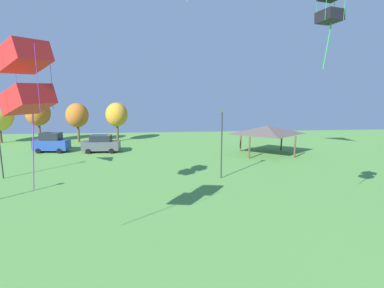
{
  "coord_description": "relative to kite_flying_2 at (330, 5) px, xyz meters",
  "views": [
    {
      "loc": [
        0.21,
        3.55,
        8.07
      ],
      "look_at": [
        1.25,
        15.29,
        5.9
      ],
      "focal_mm": 28.0,
      "sensor_mm": 36.0,
      "label": 1
    }
  ],
  "objects": [
    {
      "name": "kite_flying_7",
      "position": [
        5.74,
        16.4,
        3.76
      ],
      "size": [
        4.34,
        4.3,
        0.09
      ],
      "color": "green"
    },
    {
      "name": "kite_flying_5",
      "position": [
        -13.49,
        -0.45,
        -3.35
      ],
      "size": [
        2.41,
        2.36,
        6.59
      ],
      "color": "red"
    },
    {
      "name": "treeline_tree_3",
      "position": [
        -15.14,
        33.2,
        -7.71
      ],
      "size": [
        3.36,
        3.36,
        6.01
      ],
      "color": "brown",
      "rests_on": "ground"
    },
    {
      "name": "treeline_tree_2",
      "position": [
        -20.98,
        32.82,
        -7.73
      ],
      "size": [
        3.34,
        3.34,
        5.98
      ],
      "color": "brown",
      "rests_on": "ground"
    },
    {
      "name": "kite_flying_2",
      "position": [
        0.0,
        0.0,
        0.0
      ],
      "size": [
        1.17,
        1.2,
        3.65
      ],
      "color": "black"
    },
    {
      "name": "light_post_0",
      "position": [
        -2.6,
        12.19,
        -8.32
      ],
      "size": [
        0.36,
        0.2,
        6.26
      ],
      "color": "#2D2D33",
      "rests_on": "ground"
    },
    {
      "name": "treeline_tree_1",
      "position": [
        -26.83,
        33.17,
        -7.37
      ],
      "size": [
        3.56,
        3.56,
        6.47
      ],
      "color": "brown",
      "rests_on": "ground"
    },
    {
      "name": "parked_car_leftmost",
      "position": [
        -22.37,
        25.49,
        -10.62
      ],
      "size": [
        4.48,
        2.33,
        2.53
      ],
      "rotation": [
        0.0,
        0.0,
        -0.1
      ],
      "color": "#234299",
      "rests_on": "ground"
    },
    {
      "name": "parked_car_second_from_left",
      "position": [
        -15.94,
        24.75,
        -10.73
      ],
      "size": [
        4.72,
        2.07,
        2.26
      ],
      "rotation": [
        0.0,
        0.0,
        -0.03
      ],
      "color": "#4C5156",
      "rests_on": "ground"
    },
    {
      "name": "park_pavilion",
      "position": [
        4.89,
        21.72,
        -8.77
      ],
      "size": [
        7.16,
        5.41,
        3.6
      ],
      "color": "brown",
      "rests_on": "ground"
    }
  ]
}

